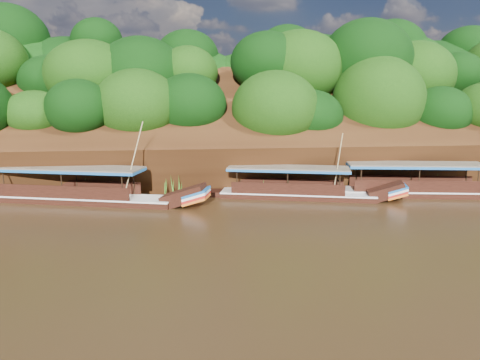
# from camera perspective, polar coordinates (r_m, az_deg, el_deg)

# --- Properties ---
(ground) EXTENTS (160.00, 160.00, 0.00)m
(ground) POSITION_cam_1_polar(r_m,az_deg,el_deg) (28.38, 6.30, -5.59)
(ground) COLOR black
(ground) RESTS_ON ground
(riverbank) EXTENTS (120.00, 30.06, 19.40)m
(riverbank) POSITION_cam_1_polar(r_m,az_deg,el_deg) (50.00, 0.44, 3.79)
(riverbank) COLOR #321A0B
(riverbank) RESTS_ON ground
(boat_0) EXTENTS (15.73, 4.76, 7.15)m
(boat_0) POSITION_cam_1_polar(r_m,az_deg,el_deg) (39.07, 22.72, -0.98)
(boat_0) COLOR black
(boat_0) RESTS_ON ground
(boat_1) EXTENTS (13.72, 5.41, 5.47)m
(boat_1) POSITION_cam_1_polar(r_m,az_deg,el_deg) (35.60, 8.14, -1.38)
(boat_1) COLOR black
(boat_1) RESTS_ON ground
(boat_2) EXTENTS (16.31, 6.58, 6.38)m
(boat_2) POSITION_cam_1_polar(r_m,az_deg,el_deg) (35.50, -17.60, -1.74)
(boat_2) COLOR black
(boat_2) RESTS_ON ground
(reeds) EXTENTS (49.42, 2.69, 2.09)m
(reeds) POSITION_cam_1_polar(r_m,az_deg,el_deg) (36.69, -3.80, -0.33)
(reeds) COLOR #386C1B
(reeds) RESTS_ON ground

